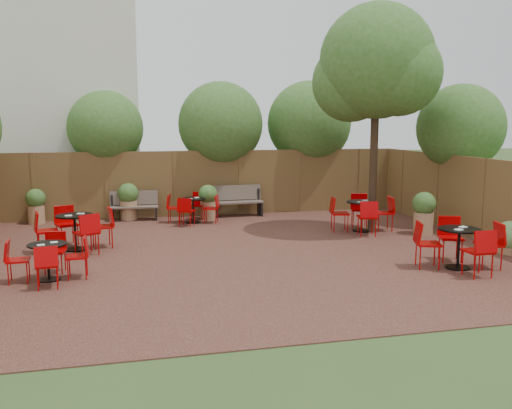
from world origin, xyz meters
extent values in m
plane|color=#354F23|center=(0.00, 0.00, 0.00)|extent=(80.00, 80.00, 0.00)
cube|color=#3A1C17|center=(0.00, 0.00, 0.01)|extent=(12.00, 10.00, 0.02)
cube|color=#50361D|center=(0.00, 5.00, 1.00)|extent=(12.00, 0.08, 2.00)
cube|color=#50361D|center=(6.00, 0.00, 1.00)|extent=(0.08, 10.00, 2.00)
cube|color=silver|center=(-4.50, 8.00, 4.00)|extent=(5.00, 4.00, 8.00)
sphere|color=#315A1D|center=(-3.00, 5.70, 2.68)|extent=(2.25, 2.25, 2.25)
sphere|color=#315A1D|center=(0.50, 5.60, 2.79)|extent=(2.65, 2.65, 2.65)
sphere|color=#315A1D|center=(3.50, 5.80, 2.83)|extent=(2.76, 2.76, 2.76)
sphere|color=#315A1D|center=(6.60, 2.00, 2.71)|extent=(2.38, 2.38, 2.38)
cylinder|color=black|center=(3.76, 1.43, 2.30)|extent=(0.22, 0.22, 4.56)
sphere|color=#315A1D|center=(3.76, 1.43, 4.35)|extent=(2.86, 2.86, 2.86)
sphere|color=#315A1D|center=(3.26, 1.83, 3.85)|extent=(2.00, 2.00, 2.00)
sphere|color=#315A1D|center=(4.16, 1.03, 4.04)|extent=(2.09, 2.09, 2.09)
cube|color=brown|center=(-2.24, 4.55, 0.42)|extent=(1.40, 0.49, 0.05)
cube|color=brown|center=(-2.24, 4.73, 0.66)|extent=(1.38, 0.18, 0.42)
cube|color=black|center=(-2.86, 4.55, 0.20)|extent=(0.08, 0.42, 0.37)
cube|color=black|center=(-1.61, 4.55, 0.20)|extent=(0.08, 0.42, 0.37)
cube|color=brown|center=(0.84, 4.55, 0.45)|extent=(1.53, 0.53, 0.05)
cube|color=brown|center=(0.84, 4.75, 0.72)|extent=(1.51, 0.19, 0.46)
cube|color=black|center=(0.16, 4.55, 0.22)|extent=(0.08, 0.46, 0.40)
cube|color=black|center=(1.53, 4.55, 0.22)|extent=(0.08, 0.46, 0.40)
cylinder|color=black|center=(3.89, -2.21, 0.04)|extent=(0.47, 0.47, 0.03)
cylinder|color=black|center=(3.89, -2.21, 0.41)|extent=(0.05, 0.05, 0.75)
cylinder|color=black|center=(3.89, -2.21, 0.80)|extent=(0.81, 0.81, 0.03)
cube|color=white|center=(4.01, -2.13, 0.82)|extent=(0.16, 0.13, 0.02)
cube|color=white|center=(3.78, -2.34, 0.82)|extent=(0.16, 0.13, 0.02)
cylinder|color=black|center=(-3.81, -1.24, 0.03)|extent=(0.40, 0.40, 0.03)
cylinder|color=black|center=(-3.81, -1.24, 0.36)|extent=(0.05, 0.05, 0.64)
cylinder|color=black|center=(-3.81, -1.24, 0.68)|extent=(0.69, 0.69, 0.03)
cube|color=white|center=(-3.70, -1.17, 0.70)|extent=(0.13, 0.10, 0.01)
cube|color=white|center=(-3.90, -1.35, 0.70)|extent=(0.13, 0.10, 0.01)
cylinder|color=black|center=(-0.61, 3.80, 0.03)|extent=(0.41, 0.41, 0.03)
cylinder|color=black|center=(-0.61, 3.80, 0.37)|extent=(0.05, 0.05, 0.66)
cylinder|color=black|center=(-0.61, 3.80, 0.71)|extent=(0.71, 0.71, 0.03)
cube|color=white|center=(-0.50, 3.88, 0.73)|extent=(0.16, 0.14, 0.01)
cube|color=white|center=(-0.70, 3.69, 0.73)|extent=(0.16, 0.14, 0.01)
cylinder|color=black|center=(-3.55, 1.09, 0.04)|extent=(0.47, 0.47, 0.03)
cylinder|color=black|center=(-3.55, 1.09, 0.42)|extent=(0.05, 0.05, 0.75)
cylinder|color=black|center=(-3.55, 1.09, 0.80)|extent=(0.82, 0.82, 0.03)
cube|color=white|center=(-3.43, 1.17, 0.83)|extent=(0.18, 0.15, 0.02)
cube|color=white|center=(-3.66, 0.96, 0.83)|extent=(0.18, 0.15, 0.02)
cylinder|color=black|center=(3.56, 1.60, 0.04)|extent=(0.47, 0.47, 0.03)
cylinder|color=black|center=(3.56, 1.60, 0.41)|extent=(0.05, 0.05, 0.74)
cylinder|color=black|center=(3.56, 1.60, 0.79)|extent=(0.81, 0.81, 0.03)
cube|color=white|center=(3.69, 1.68, 0.82)|extent=(0.17, 0.14, 0.02)
cube|color=white|center=(3.45, 1.47, 0.82)|extent=(0.17, 0.14, 0.02)
cylinder|color=#99704C|center=(-2.40, 4.70, 0.30)|extent=(0.49, 0.49, 0.56)
sphere|color=#315A1D|center=(-2.40, 4.70, 0.80)|extent=(0.59, 0.59, 0.59)
cylinder|color=#99704C|center=(-0.12, 4.27, 0.29)|extent=(0.46, 0.46, 0.53)
sphere|color=#315A1D|center=(-0.12, 4.27, 0.76)|extent=(0.56, 0.56, 0.56)
cylinder|color=#99704C|center=(-4.93, 4.67, 0.28)|extent=(0.45, 0.45, 0.52)
sphere|color=#315A1D|center=(-4.93, 4.67, 0.74)|extent=(0.54, 0.54, 0.54)
cylinder|color=#99704C|center=(4.94, 0.89, 0.30)|extent=(0.49, 0.49, 0.57)
sphere|color=#315A1D|center=(4.94, 0.89, 0.81)|extent=(0.59, 0.59, 0.59)
cylinder|color=#99704C|center=(5.70, -1.40, 0.13)|extent=(0.49, 0.49, 0.22)
sphere|color=#61924C|center=(5.70, -1.40, 0.41)|extent=(0.66, 0.66, 0.66)
camera|label=1|loc=(-2.29, -11.28, 2.86)|focal=37.75mm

